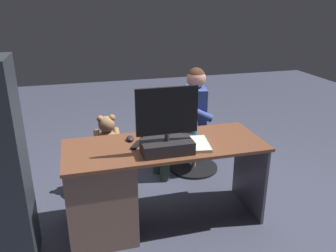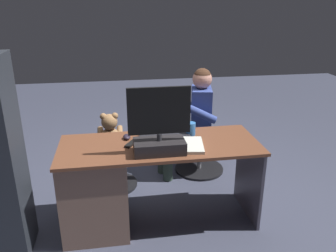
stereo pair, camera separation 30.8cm
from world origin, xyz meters
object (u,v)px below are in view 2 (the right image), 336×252
Objects in this scene: office_chair_teddy at (112,163)px; visitor_chair at (200,150)px; tv_remote at (131,144)px; teddy_bear at (110,132)px; monitor at (159,134)px; person at (193,114)px; keyboard at (165,136)px; computer_mouse at (127,137)px; cup at (191,129)px; desk at (108,185)px.

visitor_chair is at bearing -168.63° from office_chair_teddy.
teddy_bear is at bearing -43.71° from tv_remote.
monitor is at bearing 115.10° from office_chair_teddy.
person reaches higher than office_chair_teddy.
keyboard is 0.31m from computer_mouse.
monitor is 4.64× the size of cup.
keyboard is at bearing 130.89° from teddy_bear.
cup is 0.90m from visitor_chair.
teddy_bear reaches higher than office_chair_teddy.
person is at bearing -136.89° from computer_mouse.
keyboard is (-0.08, -0.28, -0.14)m from monitor.
monitor reaches higher than keyboard.
teddy_bear is at bearing -49.11° from keyboard.
keyboard reaches higher than desk.
cup is at bearing 143.31° from teddy_bear.
computer_mouse is at bearing -2.93° from keyboard.
person is at bearing 11.37° from visitor_chair.
desk is at bearing -21.04° from monitor.
monitor is 0.30m from tv_remote.
office_chair_teddy is 0.33m from teddy_bear.
keyboard is 0.30m from tv_remote.
monitor is at bearing 63.30° from person.
monitor is at bearing 59.87° from visitor_chair.
tv_remote is 0.13× the size of person.
teddy_bear is (0.46, -0.53, -0.14)m from keyboard.
office_chair_teddy is at bearing -36.02° from cup.
keyboard is 0.99m from visitor_chair.
keyboard is 0.37× the size of person.
keyboard reaches higher than tv_remote.
cup reaches higher than desk.
monitor is 1.20× the size of keyboard.
tv_remote reaches higher than office_chair_teddy.
computer_mouse is at bearing 40.64° from visitor_chair.
teddy_bear is (0.14, -0.51, -0.15)m from computer_mouse.
tv_remote is at bearing -174.14° from desk.
cup is 0.70m from person.
computer_mouse is 0.88× the size of cup.
office_chair_teddy is (0.14, -0.50, -0.48)m from computer_mouse.
visitor_chair is at bearing -139.36° from computer_mouse.
cup is (-0.71, -0.15, 0.39)m from desk.
computer_mouse reaches higher than visitor_chair.
desk is at bearing 87.70° from teddy_bear.
monitor is at bearing 44.62° from cup.
monitor is 5.25× the size of computer_mouse.
computer_mouse is 0.71m from office_chair_teddy.
cup is at bearing -168.10° from desk.
computer_mouse is at bearing -45.68° from tv_remote.
desk is at bearing 11.90° from cup.
keyboard is at bearing -165.10° from desk.
computer_mouse is at bearing 43.11° from person.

